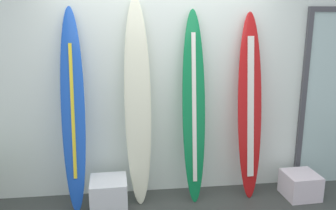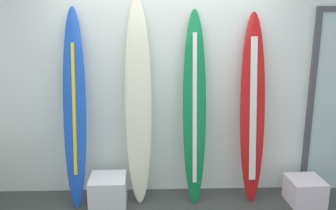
# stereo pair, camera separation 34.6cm
# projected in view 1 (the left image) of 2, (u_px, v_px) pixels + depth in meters

# --- Properties ---
(wall_back) EXTENTS (7.20, 0.20, 2.80)m
(wall_back) POSITION_uv_depth(u_px,v_px,m) (161.00, 75.00, 4.13)
(wall_back) COLOR white
(wall_back) RESTS_ON ground
(surfboard_cobalt) EXTENTS (0.25, 0.42, 2.17)m
(surfboard_cobalt) POSITION_uv_depth(u_px,v_px,m) (73.00, 113.00, 3.76)
(surfboard_cobalt) COLOR blue
(surfboard_cobalt) RESTS_ON ground
(surfboard_ivory) EXTENTS (0.30, 0.35, 2.27)m
(surfboard_ivory) POSITION_uv_depth(u_px,v_px,m) (138.00, 105.00, 3.89)
(surfboard_ivory) COLOR #E8E9C8
(surfboard_ivory) RESTS_ON ground
(surfboard_emerald) EXTENTS (0.26, 0.36, 2.14)m
(surfboard_emerald) POSITION_uv_depth(u_px,v_px,m) (194.00, 108.00, 3.96)
(surfboard_emerald) COLOR #0F793F
(surfboard_emerald) RESTS_ON ground
(surfboard_crimson) EXTENTS (0.29, 0.35, 2.11)m
(surfboard_crimson) POSITION_uv_depth(u_px,v_px,m) (250.00, 109.00, 4.05)
(surfboard_crimson) COLOR red
(surfboard_crimson) RESTS_ON ground
(display_block_left) EXTENTS (0.40, 0.40, 0.35)m
(display_block_left) POSITION_uv_depth(u_px,v_px,m) (109.00, 195.00, 3.89)
(display_block_left) COLOR white
(display_block_left) RESTS_ON ground
(display_block_center) EXTENTS (0.39, 0.39, 0.29)m
(display_block_center) POSITION_uv_depth(u_px,v_px,m) (300.00, 185.00, 4.18)
(display_block_center) COLOR white
(display_block_center) RESTS_ON ground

